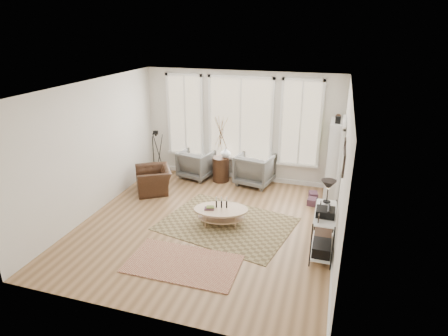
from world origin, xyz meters
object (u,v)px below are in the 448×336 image
(low_shelf, at_px, (324,228))
(side_table, at_px, (221,149))
(armchair_right, at_px, (255,169))
(coffee_table, at_px, (221,212))
(accent_chair, at_px, (154,180))
(armchair_left, at_px, (197,164))
(bookcase, at_px, (334,160))

(low_shelf, distance_m, side_table, 3.91)
(armchair_right, xyz_separation_m, side_table, (-0.93, -0.06, 0.48))
(coffee_table, xyz_separation_m, side_table, (-0.70, 2.25, 0.61))
(armchair_right, bearing_deg, accent_chair, 38.11)
(coffee_table, relative_size, accent_chair, 1.35)
(side_table, distance_m, accent_chair, 1.91)
(accent_chair, bearing_deg, armchair_left, 116.58)
(armchair_left, distance_m, side_table, 0.88)
(armchair_left, height_order, side_table, side_table)
(coffee_table, distance_m, armchair_right, 2.32)
(bookcase, height_order, armchair_right, bookcase)
(armchair_right, bearing_deg, bookcase, -175.48)
(armchair_left, bearing_deg, low_shelf, 155.08)
(armchair_left, relative_size, side_table, 0.46)
(low_shelf, xyz_separation_m, armchair_left, (-3.53, 2.75, -0.13))
(armchair_right, xyz_separation_m, accent_chair, (-2.35, -1.20, -0.11))
(coffee_table, relative_size, side_table, 0.68)
(side_table, relative_size, accent_chair, 1.98)
(coffee_table, xyz_separation_m, armchair_left, (-1.41, 2.31, 0.10))
(side_table, bearing_deg, armchair_left, 175.27)
(coffee_table, distance_m, armchair_left, 2.71)
(low_shelf, bearing_deg, armchair_right, 124.49)
(armchair_right, height_order, side_table, side_table)
(armchair_left, height_order, accent_chair, armchair_left)
(bookcase, distance_m, coffee_table, 3.08)
(armchair_left, xyz_separation_m, armchair_right, (1.64, 0.00, 0.03))
(coffee_table, height_order, armchair_left, armchair_left)
(low_shelf, relative_size, accent_chair, 1.39)
(side_table, bearing_deg, bookcase, -3.31)
(armchair_left, bearing_deg, accent_chair, 72.34)
(bookcase, relative_size, armchair_left, 2.43)
(bookcase, bearing_deg, side_table, 176.69)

